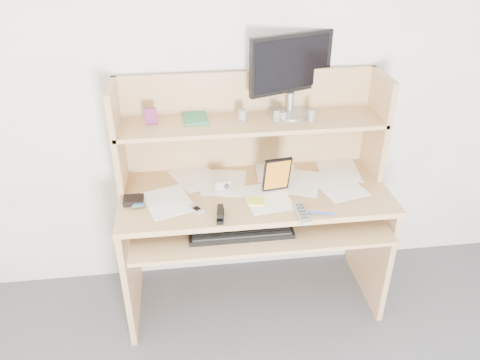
{
  "coord_description": "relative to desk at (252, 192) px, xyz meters",
  "views": [
    {
      "loc": [
        -0.34,
        -0.59,
        2.02
      ],
      "look_at": [
        -0.08,
        1.43,
        0.85
      ],
      "focal_mm": 35.0,
      "sensor_mm": 36.0,
      "label": 1
    }
  ],
  "objects": [
    {
      "name": "chip_stack_c",
      "position": [
        0.16,
        0.06,
        0.41
      ],
      "size": [
        0.04,
        0.04,
        0.05
      ],
      "primitive_type": "cylinder",
      "rotation": [
        0.0,
        0.0,
        -0.0
      ],
      "color": "black",
      "rests_on": "desk"
    },
    {
      "name": "tv_remote",
      "position": [
        0.19,
        -0.34,
        0.07
      ],
      "size": [
        0.06,
        0.18,
        0.02
      ],
      "primitive_type": "cube",
      "rotation": [
        0.0,
        0.0,
        0.06
      ],
      "color": "gray",
      "rests_on": "paper_clutter"
    },
    {
      "name": "sticky_note_pad",
      "position": [
        -0.01,
        -0.19,
        0.06
      ],
      "size": [
        0.09,
        0.09,
        0.01
      ],
      "primitive_type": "cube",
      "rotation": [
        0.0,
        0.0,
        -0.19
      ],
      "color": "gold",
      "rests_on": "desk"
    },
    {
      "name": "flip_phone",
      "position": [
        -0.31,
        -0.24,
        0.07
      ],
      "size": [
        0.08,
        0.1,
        0.02
      ],
      "primitive_type": "cube",
      "rotation": [
        0.0,
        0.0,
        0.59
      ],
      "color": "silver",
      "rests_on": "paper_clutter"
    },
    {
      "name": "game_case",
      "position": [
        0.11,
        -0.11,
        0.16
      ],
      "size": [
        0.14,
        0.04,
        0.2
      ],
      "primitive_type": "cube",
      "rotation": [
        0.0,
        0.0,
        0.15
      ],
      "color": "black",
      "rests_on": "paper_clutter"
    },
    {
      "name": "chip_stack_a",
      "position": [
        -0.05,
        0.08,
        0.42
      ],
      "size": [
        0.06,
        0.06,
        0.06
      ],
      "primitive_type": "cylinder",
      "rotation": [
        0.0,
        0.0,
        0.42
      ],
      "color": "black",
      "rests_on": "desk"
    },
    {
      "name": "stapler",
      "position": [
        -0.2,
        -0.31,
        0.08
      ],
      "size": [
        0.05,
        0.13,
        0.04
      ],
      "primitive_type": "cube",
      "rotation": [
        0.0,
        0.0,
        -0.12
      ],
      "color": "black",
      "rests_on": "paper_clutter"
    },
    {
      "name": "paper_clutter",
      "position": [
        0.0,
        -0.08,
        0.06
      ],
      "size": [
        1.32,
        0.54,
        0.01
      ],
      "primitive_type": "cube",
      "color": "white",
      "rests_on": "desk"
    },
    {
      "name": "wallet",
      "position": [
        -0.62,
        -0.12,
        0.07
      ],
      "size": [
        0.1,
        0.08,
        0.03
      ],
      "primitive_type": "cube",
      "rotation": [
        0.0,
        0.0,
        -0.01
      ],
      "color": "black",
      "rests_on": "paper_clutter"
    },
    {
      "name": "card_box",
      "position": [
        -0.51,
        0.09,
        0.43
      ],
      "size": [
        0.06,
        0.02,
        0.09
      ],
      "primitive_type": "cube",
      "rotation": [
        0.0,
        0.0,
        -0.01
      ],
      "color": "#A32915",
      "rests_on": "desk"
    },
    {
      "name": "chip_stack_b",
      "position": [
        0.13,
        0.05,
        0.42
      ],
      "size": [
        0.05,
        0.05,
        0.06
      ],
      "primitive_type": "cylinder",
      "rotation": [
        0.0,
        0.0,
        0.4
      ],
      "color": "white",
      "rests_on": "desk"
    },
    {
      "name": "desk",
      "position": [
        0.0,
        0.0,
        0.0
      ],
      "size": [
        1.4,
        0.7,
        1.3
      ],
      "color": "tan",
      "rests_on": "floor"
    },
    {
      "name": "keyboard",
      "position": [
        -0.1,
        -0.3,
        -0.03
      ],
      "size": [
        0.51,
        0.18,
        0.04
      ],
      "rotation": [
        0.0,
        0.0,
        0.0
      ],
      "color": "black",
      "rests_on": "desk"
    },
    {
      "name": "monitor",
      "position": [
        0.22,
        0.16,
        0.61
      ],
      "size": [
        0.46,
        0.25,
        0.41
      ],
      "rotation": [
        0.0,
        0.0,
        0.36
      ],
      "color": "#A09FA4",
      "rests_on": "desk"
    },
    {
      "name": "blue_pen",
      "position": [
        0.27,
        -0.34,
        0.07
      ],
      "size": [
        0.16,
        0.05,
        0.01
      ],
      "primitive_type": "cylinder",
      "rotation": [
        1.57,
        0.0,
        1.33
      ],
      "color": "blue",
      "rests_on": "paper_clutter"
    },
    {
      "name": "shelf_book",
      "position": [
        -0.29,
        0.12,
        0.39
      ],
      "size": [
        0.13,
        0.17,
        0.02
      ],
      "primitive_type": "cube",
      "rotation": [
        0.0,
        0.0,
        0.06
      ],
      "color": "#338140",
      "rests_on": "desk"
    },
    {
      "name": "chip_stack_d",
      "position": [
        0.3,
        0.03,
        0.42
      ],
      "size": [
        0.04,
        0.04,
        0.06
      ],
      "primitive_type": "cylinder",
      "rotation": [
        0.0,
        0.0,
        0.11
      ],
      "color": "white",
      "rests_on": "desk"
    },
    {
      "name": "digital_camera",
      "position": [
        -0.17,
        -0.06,
        0.09
      ],
      "size": [
        0.09,
        0.04,
        0.05
      ],
      "primitive_type": "cube",
      "rotation": [
        0.0,
        0.0,
        0.13
      ],
      "color": "silver",
      "rests_on": "paper_clutter"
    },
    {
      "name": "back_wall",
      "position": [
        0.0,
        0.24,
        0.56
      ],
      "size": [
        3.6,
        0.04,
        2.5
      ],
      "primitive_type": "cube",
      "color": "white",
      "rests_on": "floor"
    }
  ]
}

